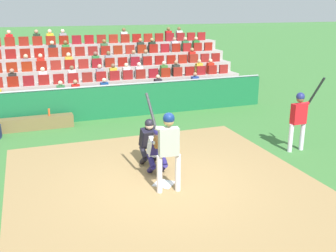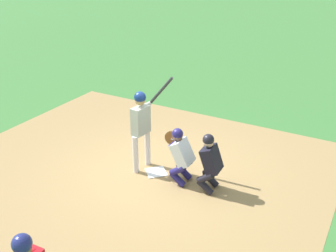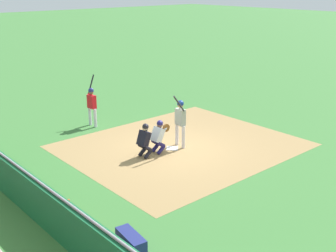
{
  "view_description": "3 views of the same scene",
  "coord_description": "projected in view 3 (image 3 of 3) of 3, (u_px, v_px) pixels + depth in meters",
  "views": [
    {
      "loc": [
        2.9,
        8.09,
        4.09
      ],
      "look_at": [
        -0.47,
        -0.98,
        1.13
      ],
      "focal_mm": 42.08,
      "sensor_mm": 36.0,
      "label": 1
    },
    {
      "loc": [
        -6.82,
        -4.07,
        4.81
      ],
      "look_at": [
        0.4,
        -0.09,
        1.03
      ],
      "focal_mm": 43.34,
      "sensor_mm": 36.0,
      "label": 2
    },
    {
      "loc": [
        11.5,
        -10.41,
        6.16
      ],
      "look_at": [
        -0.05,
        -0.17,
        0.95
      ],
      "focal_mm": 45.94,
      "sensor_mm": 36.0,
      "label": 3
    }
  ],
  "objects": [
    {
      "name": "ground_plane",
      "position": [
        172.0,
        149.0,
        16.67
      ],
      "size": [
        160.0,
        160.0,
        0.0
      ],
      "primitive_type": "plane",
      "color": "#3C7536"
    },
    {
      "name": "infield_dirt_patch",
      "position": [
        182.0,
        145.0,
        16.98
      ],
      "size": [
        7.26,
        8.63,
        0.01
      ],
      "primitive_type": "cube",
      "rotation": [
        0.0,
        0.0,
        -0.01
      ],
      "color": "#9D7C4D",
      "rests_on": "ground_plane"
    },
    {
      "name": "home_plate_marker",
      "position": [
        172.0,
        148.0,
        16.67
      ],
      "size": [
        0.62,
        0.62,
        0.02
      ],
      "primitive_type": "cube",
      "rotation": [
        0.0,
        0.0,
        0.79
      ],
      "color": "white",
      "rests_on": "infield_dirt_patch"
    },
    {
      "name": "batter_at_plate",
      "position": [
        180.0,
        118.0,
        16.51
      ],
      "size": [
        0.62,
        0.78,
        2.22
      ],
      "color": "silver",
      "rests_on": "ground_plane"
    },
    {
      "name": "catcher_crouching",
      "position": [
        159.0,
        135.0,
        16.08
      ],
      "size": [
        0.46,
        0.71,
        1.28
      ],
      "color": "navy",
      "rests_on": "ground_plane"
    },
    {
      "name": "home_plate_umpire",
      "position": [
        145.0,
        139.0,
        15.65
      ],
      "size": [
        0.48,
        0.47,
        1.3
      ],
      "color": "black",
      "rests_on": "ground_plane"
    },
    {
      "name": "dugout_wall",
      "position": [
        14.0,
        181.0,
        12.55
      ],
      "size": [
        13.07,
        0.24,
        1.28
      ],
      "color": "#176136",
      "rests_on": "ground_plane"
    },
    {
      "name": "dugout_bench",
      "position": [
        81.0,
        225.0,
        11.03
      ],
      "size": [
        2.85,
        0.4,
        0.44
      ],
      "primitive_type": "cube",
      "color": "brown",
      "rests_on": "ground_plane"
    },
    {
      "name": "water_bottle_on_bench",
      "position": [
        69.0,
        204.0,
        11.37
      ],
      "size": [
        0.07,
        0.07,
        0.26
      ],
      "primitive_type": "cylinder",
      "color": "#D65224",
      "rests_on": "dugout_bench"
    },
    {
      "name": "equipment_duffel_bag",
      "position": [
        131.0,
        242.0,
        10.35
      ],
      "size": [
        1.01,
        0.49,
        0.42
      ],
      "primitive_type": "cube",
      "rotation": [
        0.0,
        0.0,
        -0.14
      ],
      "color": "navy",
      "rests_on": "ground_plane"
    },
    {
      "name": "on_deck_batter",
      "position": [
        92.0,
        102.0,
        18.96
      ],
      "size": [
        0.71,
        0.57,
        2.23
      ],
      "color": "silver",
      "rests_on": "ground_plane"
    }
  ]
}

